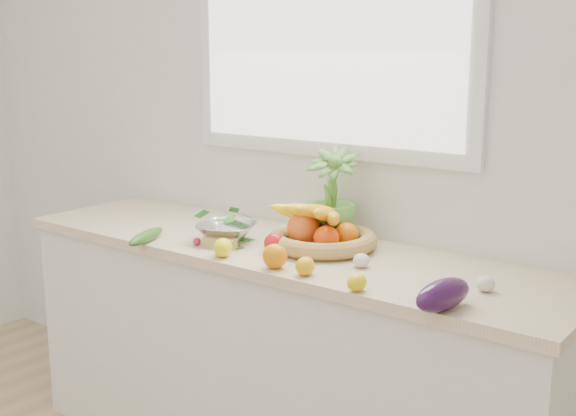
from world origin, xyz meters
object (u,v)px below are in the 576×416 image
Objects in this scene: cucumber at (146,236)px; potted_herb at (332,195)px; eggplant at (443,295)px; colander_with_spinach at (227,226)px; apple at (275,244)px; fruit_basket at (322,233)px.

potted_herb is at bearing 39.15° from cucumber.
eggplant is 0.63× the size of potted_herb.
cucumber is at bearing -140.40° from colander_with_spinach.
apple is 0.22× the size of potted_herb.
fruit_basket is 1.48× the size of colander_with_spinach.
fruit_basket is (0.57, 0.33, 0.03)m from cucumber.
eggplant is 0.52× the size of fruit_basket.
colander_with_spinach is at bearing -141.20° from potted_herb.
colander_with_spinach reaches higher than cucumber.
eggplant is at bearing -12.41° from apple.
potted_herb is at bearing 78.36° from apple.
cucumber is 0.70× the size of potted_herb.
fruit_basket is (-0.64, 0.33, 0.01)m from eggplant.
apple reaches higher than cucumber.
eggplant is at bearing -10.78° from colander_with_spinach.
apple is 0.19m from fruit_basket.
potted_herb is at bearing 147.11° from eggplant.
colander_with_spinach is at bearing 169.22° from eggplant.
cucumber is 0.66m from fruit_basket.
eggplant is at bearing 0.39° from cucumber.
fruit_basket reaches higher than eggplant.
cucumber is 0.58× the size of fruit_basket.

